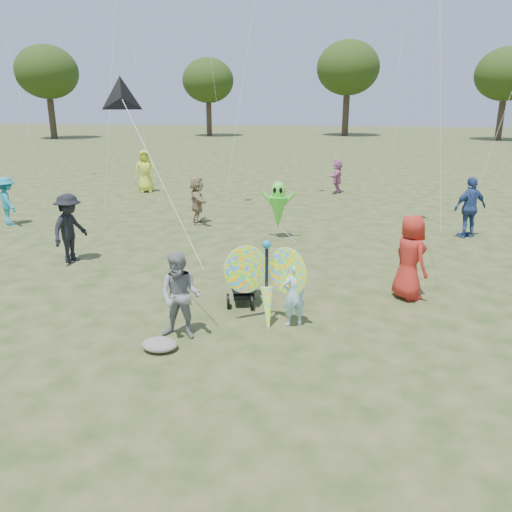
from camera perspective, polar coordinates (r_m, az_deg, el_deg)
The scene contains 16 objects.
ground at distance 8.72m, azimuth -0.28°, elevation -9.90°, with size 160.00×160.00×0.00m, color #51592B.
child_girl at distance 9.14m, azimuth 4.35°, elevation -4.41°, with size 0.45×0.29×1.22m, color #A6E0EC.
adult_man at distance 8.70m, azimuth -8.65°, elevation -4.54°, with size 0.76×0.59×1.56m, color gray.
grey_bag at distance 8.61m, azimuth -10.94°, elevation -9.90°, with size 0.61×0.50×0.19m, color gray.
crowd_a at distance 10.79m, azimuth 17.20°, elevation -0.15°, with size 0.87×0.57×1.79m, color #AC251B.
crowd_b at distance 13.54m, azimuth -20.51°, elevation 2.96°, with size 1.15×0.66×1.78m, color black.
crowd_c at distance 16.38m, azimuth 23.26°, elevation 5.10°, with size 1.08×0.45×1.85m, color #2F4982.
crowd_d at distance 16.95m, azimuth -6.73°, elevation 6.34°, with size 1.49×0.47×1.60m, color #9D8560.
crowd_g at distance 23.48m, azimuth -12.55°, elevation 9.45°, with size 0.93×0.61×1.91m, color #CBDA33.
crowd_i at distance 18.60m, azimuth -26.51°, elevation 5.62°, with size 1.04×0.60×1.61m, color teal.
crowd_j at distance 23.00m, azimuth 9.26°, elevation 8.99°, with size 1.41×0.45×1.52m, color #C5709D.
jogging_stroller at distance 10.22m, azimuth -1.46°, elevation -1.98°, with size 0.67×1.11×1.09m.
butterfly_kite at distance 9.10m, azimuth 1.25°, elevation -3.03°, with size 1.74×0.75×1.82m.
delta_kite_rig at distance 9.83m, azimuth -15.03°, elevation 16.86°, with size 2.24×1.57×3.20m.
alien_kite at distance 14.94m, azimuth 2.55°, elevation 5.62°, with size 1.12×0.69×1.74m.
tree_line at distance 52.77m, azimuth 12.52°, elevation 20.01°, with size 91.78×33.60×10.79m.
Camera 1 is at (1.28, -7.65, 3.98)m, focal length 35.00 mm.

